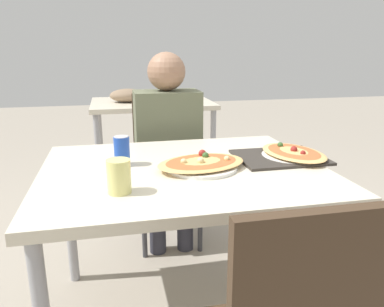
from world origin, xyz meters
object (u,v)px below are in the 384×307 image
at_px(dining_table, 184,183).
at_px(chair_far_seated, 166,161).
at_px(soda_can, 122,151).
at_px(pizza_second, 293,154).
at_px(pizza_main, 201,164).
at_px(person_seated, 168,136).
at_px(drink_glass, 119,176).

xyz_separation_m(dining_table, chair_far_seated, (0.04, 0.80, -0.14)).
distance_m(soda_can, pizza_second, 0.76).
height_order(dining_table, pizza_main, pizza_main).
bearing_deg(person_seated, pizza_main, 92.44).
distance_m(chair_far_seated, drink_glass, 1.11).
distance_m(person_seated, soda_can, 0.67).
relative_size(pizza_main, soda_can, 3.42).
relative_size(soda_can, drink_glass, 1.06).
bearing_deg(drink_glass, chair_far_seated, 73.45).
distance_m(pizza_main, drink_glass, 0.40).
relative_size(person_seated, soda_can, 9.56).
xyz_separation_m(person_seated, pizza_second, (0.47, -0.65, 0.05)).
distance_m(dining_table, pizza_second, 0.52).
distance_m(chair_far_seated, pizza_main, 0.87).
xyz_separation_m(person_seated, soda_can, (-0.29, -0.60, 0.09)).
bearing_deg(dining_table, pizza_second, 3.67).
xyz_separation_m(soda_can, drink_glass, (-0.02, -0.32, -0.00)).
bearing_deg(chair_far_seated, pizza_main, 92.10).
height_order(drink_glass, pizza_second, drink_glass).
bearing_deg(person_seated, soda_can, 64.40).
distance_m(person_seated, pizza_second, 0.81).
relative_size(person_seated, pizza_second, 3.11).
bearing_deg(chair_far_seated, person_seated, 90.00).
bearing_deg(drink_glass, person_seated, 71.44).
bearing_deg(pizza_second, soda_can, 175.92).
xyz_separation_m(dining_table, soda_can, (-0.25, 0.09, 0.13)).
bearing_deg(soda_can, person_seated, 64.40).
relative_size(chair_far_seated, pizza_second, 2.45).
bearing_deg(chair_far_seated, dining_table, 87.22).
xyz_separation_m(pizza_main, soda_can, (-0.32, 0.12, 0.04)).
height_order(chair_far_seated, person_seated, person_seated).
bearing_deg(chair_far_seated, soda_can, 68.21).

